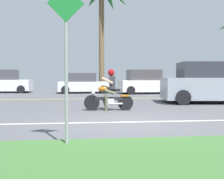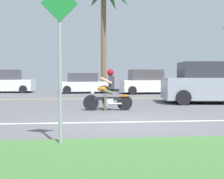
% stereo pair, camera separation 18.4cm
% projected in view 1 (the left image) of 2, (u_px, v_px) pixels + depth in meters
% --- Properties ---
extents(ground, '(56.00, 30.00, 0.04)m').
position_uv_depth(ground, '(117.00, 109.00, 10.50)').
color(ground, '#545459').
extents(grass_median, '(56.00, 3.80, 0.06)m').
position_uv_depth(grass_median, '(189.00, 173.00, 3.44)').
color(grass_median, '#3D6B33').
rests_on(grass_median, ground).
extents(lane_line_near, '(50.40, 0.12, 0.01)m').
position_uv_depth(lane_line_near, '(132.00, 122.00, 7.46)').
color(lane_line_near, silver).
rests_on(lane_line_near, ground).
extents(lane_line_far, '(50.40, 0.12, 0.01)m').
position_uv_depth(lane_line_far, '(106.00, 99.00, 15.13)').
color(lane_line_far, yellow).
rests_on(lane_line_far, ground).
extents(motorcyclist, '(1.76, 0.57, 1.47)m').
position_uv_depth(motorcyclist, '(109.00, 93.00, 9.95)').
color(motorcyclist, black).
rests_on(motorcyclist, ground).
extents(suv_nearby, '(4.99, 2.57, 1.85)m').
position_uv_depth(suv_nearby, '(216.00, 83.00, 12.74)').
color(suv_nearby, '#8C939E').
rests_on(suv_nearby, ground).
extents(parked_car_0, '(3.89, 1.94, 1.68)m').
position_uv_depth(parked_car_0, '(4.00, 82.00, 20.53)').
color(parked_car_0, silver).
rests_on(parked_car_0, ground).
extents(parked_car_1, '(3.69, 1.92, 1.43)m').
position_uv_depth(parked_car_1, '(83.00, 84.00, 20.11)').
color(parked_car_1, silver).
rests_on(parked_car_1, ground).
extents(parked_car_2, '(3.87, 2.12, 1.66)m').
position_uv_depth(parked_car_2, '(146.00, 83.00, 19.47)').
color(parked_car_2, white).
rests_on(parked_car_2, ground).
extents(parked_car_3, '(4.06, 2.15, 1.54)m').
position_uv_depth(parked_car_3, '(206.00, 83.00, 21.09)').
color(parked_car_3, white).
rests_on(parked_car_3, ground).
extents(street_sign, '(0.62, 0.06, 2.76)m').
position_uv_depth(street_sign, '(66.00, 50.00, 4.76)').
color(street_sign, gray).
rests_on(street_sign, ground).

